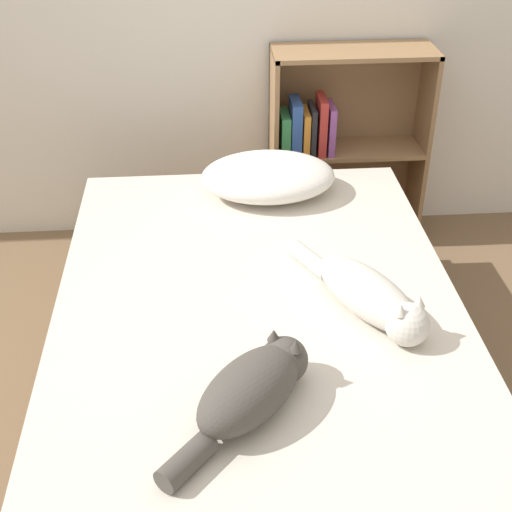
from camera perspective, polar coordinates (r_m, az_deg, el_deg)
name	(u,v)px	position (r m, az deg, el deg)	size (l,w,h in m)	color
ground_plane	(259,423)	(2.55, 0.26, -13.21)	(8.00, 8.00, 0.00)	brown
bed	(259,370)	(2.38, 0.28, -9.10)	(1.31, 1.93, 0.50)	#99754C
pillow	(268,176)	(2.81, 0.98, 6.38)	(0.53, 0.38, 0.15)	white
cat_light	(371,296)	(2.18, 9.17, -3.22)	(0.38, 0.57, 0.15)	beige
cat_dark	(253,387)	(1.85, -0.23, -10.46)	(0.42, 0.45, 0.16)	#47423D
bookshelf	(339,142)	(3.37, 6.65, 9.08)	(0.71, 0.26, 0.92)	#8E6B47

